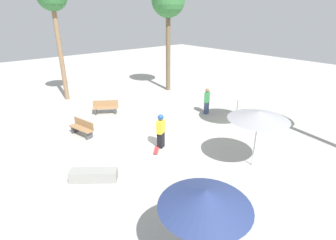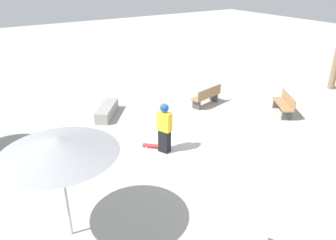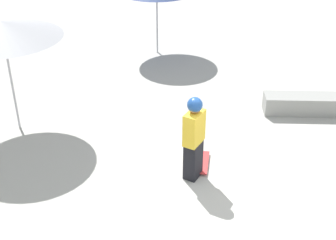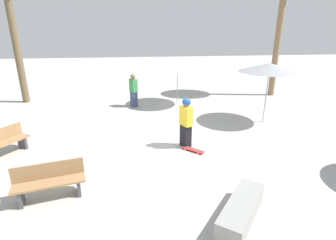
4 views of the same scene
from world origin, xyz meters
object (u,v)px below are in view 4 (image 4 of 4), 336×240
skater_main (186,121)px  skateboard (193,150)px  concrete_ledge (241,210)px  bench_far (2,143)px  bench_near (49,182)px  shade_umbrella_white (178,64)px  bystander_watching (134,91)px  shade_umbrella_grey (270,68)px

skater_main → skateboard: size_ratio=2.40×
skateboard → skater_main: bearing=157.0°
skateboard → concrete_ledge: 3.33m
bench_far → skater_main: bearing=122.7°
skater_main → bench_near: (3.72, 2.40, -0.50)m
skater_main → bench_far: bearing=-115.1°
shade_umbrella_white → concrete_ledge: bearing=89.3°
bench_far → bystander_watching: 6.54m
skateboard → concrete_ledge: size_ratio=0.41×
shade_umbrella_grey → bench_near: bearing=30.4°
skateboard → bench_far: bench_far is taller
skater_main → shade_umbrella_white: bearing=149.5°
skater_main → concrete_ledge: 3.82m
skater_main → bench_far: size_ratio=1.08×
shade_umbrella_white → bystander_watching: 2.59m
bench_far → shade_umbrella_white: 8.38m
shade_umbrella_grey → bystander_watching: 6.48m
shade_umbrella_white → bystander_watching: size_ratio=1.58×
concrete_ledge → bench_far: 7.36m
skater_main → shade_umbrella_white: (-0.57, -5.21, 1.17)m
skateboard → bench_far: (6.02, -0.49, 0.37)m
concrete_ledge → shade_umbrella_grey: (-3.35, -5.75, 2.09)m
skater_main → concrete_ledge: skater_main is taller
bench_near → concrete_ledge: bearing=149.2°
bench_near → bystander_watching: 7.79m
concrete_ledge → bystander_watching: size_ratio=1.05×
skateboard → concrete_ledge: (-0.28, 3.32, 0.17)m
bench_near → shade_umbrella_grey: bearing=-162.7°
bench_far → bench_near: bearing=74.0°
skateboard → shade_umbrella_grey: (-3.63, -2.43, 2.26)m
skater_main → bystander_watching: bearing=174.1°
concrete_ledge → bystander_watching: bearing=-76.3°
bench_near → shade_umbrella_white: 8.89m
skateboard → shade_umbrella_white: size_ratio=0.27×
skater_main → shade_umbrella_grey: bearing=93.7°
concrete_ledge → shade_umbrella_grey: bearing=-120.2°
shade_umbrella_white → bench_near: bearing=60.6°
bench_near → bench_far: size_ratio=1.05×
bench_near → bystander_watching: bearing=-118.2°
skateboard → bench_near: size_ratio=0.43×
concrete_ledge → bystander_watching: bystander_watching is taller
shade_umbrella_white → shade_umbrella_grey: bearing=135.4°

